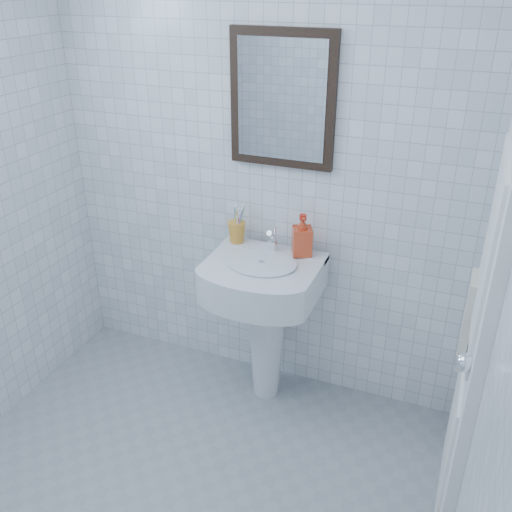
% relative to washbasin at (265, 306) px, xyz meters
% --- Properties ---
extents(wall_back, '(2.20, 0.02, 2.50)m').
position_rel_washbasin_xyz_m(wall_back, '(-0.10, 0.21, 0.69)').
color(wall_back, white).
rests_on(wall_back, ground).
extents(wall_right, '(0.02, 2.40, 2.50)m').
position_rel_washbasin_xyz_m(wall_right, '(1.00, -0.99, 0.69)').
color(wall_right, white).
rests_on(wall_right, ground).
extents(washbasin, '(0.55, 0.40, 0.84)m').
position_rel_washbasin_xyz_m(washbasin, '(0.00, 0.00, 0.00)').
color(washbasin, white).
rests_on(washbasin, ground).
extents(faucet, '(0.05, 0.11, 0.13)m').
position_rel_washbasin_xyz_m(faucet, '(-0.00, 0.10, 0.32)').
color(faucet, silver).
rests_on(faucet, washbasin).
extents(toothbrush_cup, '(0.11, 0.11, 0.11)m').
position_rel_washbasin_xyz_m(toothbrush_cup, '(-0.20, 0.12, 0.32)').
color(toothbrush_cup, orange).
rests_on(toothbrush_cup, washbasin).
extents(soap_dispenser, '(0.12, 0.12, 0.21)m').
position_rel_washbasin_xyz_m(soap_dispenser, '(0.15, 0.11, 0.37)').
color(soap_dispenser, red).
rests_on(soap_dispenser, washbasin).
extents(wall_mirror, '(0.50, 0.04, 0.62)m').
position_rel_washbasin_xyz_m(wall_mirror, '(-0.00, 0.20, 0.99)').
color(wall_mirror, black).
rests_on(wall_mirror, wall_back).
extents(bathroom_door, '(0.04, 0.80, 2.00)m').
position_rel_washbasin_xyz_m(bathroom_door, '(0.98, -0.44, 0.44)').
color(bathroom_door, white).
rests_on(bathroom_door, ground).
extents(towel_ring, '(0.01, 0.18, 0.18)m').
position_rel_washbasin_xyz_m(towel_ring, '(0.96, -0.27, 0.49)').
color(towel_ring, silver).
rests_on(towel_ring, wall_right).
extents(hand_towel, '(0.03, 0.16, 0.38)m').
position_rel_washbasin_xyz_m(hand_towel, '(0.94, -0.27, 0.31)').
color(hand_towel, white).
rests_on(hand_towel, towel_ring).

